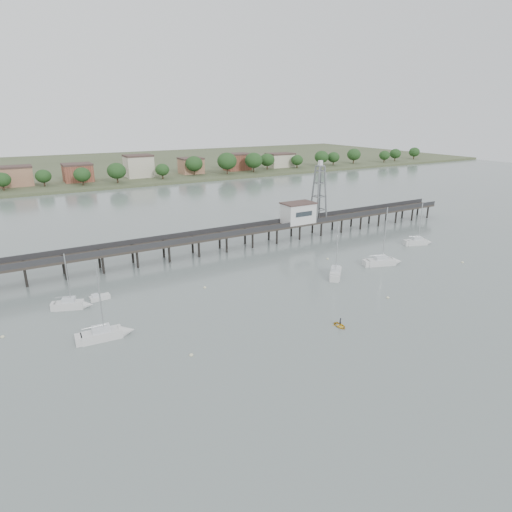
{
  "coord_description": "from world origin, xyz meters",
  "views": [
    {
      "loc": [
        -38.32,
        -27.57,
        30.96
      ],
      "look_at": [
        2.04,
        42.0,
        4.0
      ],
      "focal_mm": 30.0,
      "sensor_mm": 36.0,
      "label": 1
    }
  ],
  "objects_px": {
    "sailboat_b": "(74,305)",
    "sailboat_d": "(386,262)",
    "sailboat_e": "(420,242)",
    "sailboat_a": "(110,333)",
    "lattice_tower": "(319,193)",
    "pier": "(209,237)",
    "yellow_dinghy": "(340,327)",
    "white_tender": "(99,298)",
    "sailboat_c": "(336,272)"
  },
  "relations": [
    {
      "from": "lattice_tower",
      "to": "sailboat_b",
      "type": "bearing_deg",
      "value": -165.6
    },
    {
      "from": "lattice_tower",
      "to": "sailboat_e",
      "type": "height_order",
      "value": "lattice_tower"
    },
    {
      "from": "lattice_tower",
      "to": "sailboat_a",
      "type": "relative_size",
      "value": 1.25
    },
    {
      "from": "sailboat_e",
      "to": "yellow_dinghy",
      "type": "height_order",
      "value": "sailboat_e"
    },
    {
      "from": "sailboat_c",
      "to": "sailboat_b",
      "type": "height_order",
      "value": "sailboat_c"
    },
    {
      "from": "pier",
      "to": "sailboat_d",
      "type": "relative_size",
      "value": 11.3
    },
    {
      "from": "sailboat_b",
      "to": "yellow_dinghy",
      "type": "height_order",
      "value": "sailboat_b"
    },
    {
      "from": "white_tender",
      "to": "sailboat_c",
      "type": "bearing_deg",
      "value": -18.14
    },
    {
      "from": "sailboat_b",
      "to": "pier",
      "type": "bearing_deg",
      "value": 46.37
    },
    {
      "from": "white_tender",
      "to": "sailboat_d",
      "type": "bearing_deg",
      "value": -15.43
    },
    {
      "from": "lattice_tower",
      "to": "sailboat_d",
      "type": "height_order",
      "value": "lattice_tower"
    },
    {
      "from": "sailboat_a",
      "to": "yellow_dinghy",
      "type": "relative_size",
      "value": 5.23
    },
    {
      "from": "lattice_tower",
      "to": "yellow_dinghy",
      "type": "height_order",
      "value": "lattice_tower"
    },
    {
      "from": "pier",
      "to": "sailboat_d",
      "type": "height_order",
      "value": "sailboat_d"
    },
    {
      "from": "lattice_tower",
      "to": "white_tender",
      "type": "relative_size",
      "value": 4.5
    },
    {
      "from": "sailboat_c",
      "to": "sailboat_a",
      "type": "height_order",
      "value": "sailboat_a"
    },
    {
      "from": "sailboat_e",
      "to": "sailboat_d",
      "type": "bearing_deg",
      "value": -140.71
    },
    {
      "from": "yellow_dinghy",
      "to": "white_tender",
      "type": "bearing_deg",
      "value": 139.09
    },
    {
      "from": "sailboat_e",
      "to": "sailboat_a",
      "type": "bearing_deg",
      "value": -153.09
    },
    {
      "from": "sailboat_b",
      "to": "sailboat_d",
      "type": "xyz_separation_m",
      "value": [
        61.28,
        -10.36,
        -0.02
      ]
    },
    {
      "from": "lattice_tower",
      "to": "yellow_dinghy",
      "type": "bearing_deg",
      "value": -124.08
    },
    {
      "from": "sailboat_c",
      "to": "sailboat_d",
      "type": "distance_m",
      "value": 13.37
    },
    {
      "from": "sailboat_c",
      "to": "yellow_dinghy",
      "type": "distance_m",
      "value": 22.25
    },
    {
      "from": "pier",
      "to": "lattice_tower",
      "type": "xyz_separation_m",
      "value": [
        31.5,
        0.0,
        7.31
      ]
    },
    {
      "from": "sailboat_b",
      "to": "sailboat_a",
      "type": "distance_m",
      "value": 13.31
    },
    {
      "from": "pier",
      "to": "white_tender",
      "type": "height_order",
      "value": "pier"
    },
    {
      "from": "sailboat_c",
      "to": "sailboat_e",
      "type": "xyz_separation_m",
      "value": [
        31.69,
        5.72,
        0.0
      ]
    },
    {
      "from": "pier",
      "to": "sailboat_e",
      "type": "xyz_separation_m",
      "value": [
        47.64,
        -20.33,
        -3.14
      ]
    },
    {
      "from": "pier",
      "to": "sailboat_e",
      "type": "relative_size",
      "value": 13.55
    },
    {
      "from": "sailboat_d",
      "to": "yellow_dinghy",
      "type": "xyz_separation_m",
      "value": [
        -27.2,
        -16.8,
        -0.64
      ]
    },
    {
      "from": "yellow_dinghy",
      "to": "lattice_tower",
      "type": "bearing_deg",
      "value": 58.91
    },
    {
      "from": "lattice_tower",
      "to": "sailboat_d",
      "type": "xyz_separation_m",
      "value": [
        -2.2,
        -26.66,
        -10.46
      ]
    },
    {
      "from": "sailboat_e",
      "to": "sailboat_c",
      "type": "bearing_deg",
      "value": -149.51
    },
    {
      "from": "sailboat_e",
      "to": "sailboat_b",
      "type": "distance_m",
      "value": 79.72
    },
    {
      "from": "sailboat_d",
      "to": "sailboat_a",
      "type": "bearing_deg",
      "value": -159.47
    },
    {
      "from": "sailboat_c",
      "to": "sailboat_b",
      "type": "relative_size",
      "value": 1.17
    },
    {
      "from": "sailboat_c",
      "to": "sailboat_a",
      "type": "relative_size",
      "value": 0.94
    },
    {
      "from": "sailboat_b",
      "to": "sailboat_d",
      "type": "relative_size",
      "value": 0.76
    },
    {
      "from": "sailboat_c",
      "to": "sailboat_a",
      "type": "xyz_separation_m",
      "value": [
        -44.95,
        -3.22,
        -0.0
      ]
    },
    {
      "from": "sailboat_e",
      "to": "white_tender",
      "type": "relative_size",
      "value": 3.21
    },
    {
      "from": "pier",
      "to": "sailboat_c",
      "type": "relative_size",
      "value": 12.81
    },
    {
      "from": "sailboat_d",
      "to": "sailboat_a",
      "type": "xyz_separation_m",
      "value": [
        -58.3,
        -2.61,
        0.0
      ]
    },
    {
      "from": "white_tender",
      "to": "lattice_tower",
      "type": "bearing_deg",
      "value": 10.36
    },
    {
      "from": "pier",
      "to": "sailboat_b",
      "type": "bearing_deg",
      "value": -153.0
    },
    {
      "from": "sailboat_c",
      "to": "sailboat_d",
      "type": "xyz_separation_m",
      "value": [
        13.36,
        -0.6,
        -0.01
      ]
    },
    {
      "from": "white_tender",
      "to": "sailboat_b",
      "type": "bearing_deg",
      "value": -163.94
    },
    {
      "from": "sailboat_b",
      "to": "sailboat_a",
      "type": "bearing_deg",
      "value": -57.72
    },
    {
      "from": "pier",
      "to": "sailboat_c",
      "type": "xyz_separation_m",
      "value": [
        15.94,
        -26.06,
        -3.14
      ]
    },
    {
      "from": "lattice_tower",
      "to": "sailboat_c",
      "type": "relative_size",
      "value": 1.32
    },
    {
      "from": "sailboat_e",
      "to": "white_tender",
      "type": "bearing_deg",
      "value": -163.97
    }
  ]
}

